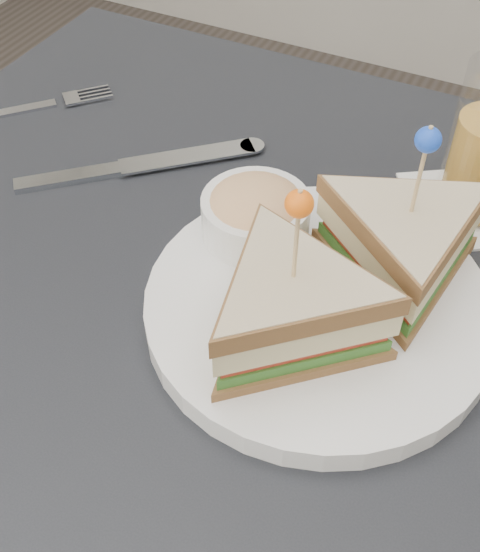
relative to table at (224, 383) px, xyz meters
name	(u,v)px	position (x,y,z in m)	size (l,w,h in m)	color
table	(224,383)	(0.00, 0.00, 0.00)	(0.80, 0.80, 0.75)	black
plate_meal	(332,275)	(0.07, 0.05, 0.12)	(0.31, 0.31, 0.16)	white
cutlery_fork	(40,105)	(-0.31, 0.18, 0.08)	(0.13, 0.14, 0.00)	silver
cutlery_knife	(131,167)	(-0.17, 0.13, 0.08)	(0.19, 0.18, 0.01)	silver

